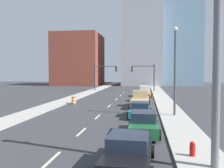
% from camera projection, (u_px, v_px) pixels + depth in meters
% --- Properties ---
extents(sidewalk_left, '(2.49, 102.87, 0.14)m').
position_uv_depth(sidewalk_left, '(95.00, 90.00, 55.93)').
color(sidewalk_left, '#ADA89E').
rests_on(sidewalk_left, ground).
extents(sidewalk_right, '(2.49, 102.87, 0.14)m').
position_uv_depth(sidewalk_right, '(157.00, 91.00, 54.09)').
color(sidewalk_right, '#ADA89E').
rests_on(sidewalk_right, ground).
extents(lane_stripe_at_8m, '(0.16, 2.40, 0.01)m').
position_uv_depth(lane_stripe_at_8m, '(51.00, 160.00, 11.59)').
color(lane_stripe_at_8m, beige).
rests_on(lane_stripe_at_8m, ground).
extents(lane_stripe_at_13m, '(0.16, 2.40, 0.01)m').
position_uv_depth(lane_stripe_at_13m, '(81.00, 132.00, 17.07)').
color(lane_stripe_at_13m, beige).
rests_on(lane_stripe_at_13m, ground).
extents(lane_stripe_at_19m, '(0.16, 2.40, 0.01)m').
position_uv_depth(lane_stripe_at_19m, '(98.00, 117.00, 22.86)').
color(lane_stripe_at_19m, beige).
rests_on(lane_stripe_at_19m, ground).
extents(lane_stripe_at_26m, '(0.16, 2.40, 0.01)m').
position_uv_depth(lane_stripe_at_26m, '(109.00, 106.00, 30.15)').
color(lane_stripe_at_26m, beige).
rests_on(lane_stripe_at_26m, ground).
extents(lane_stripe_at_34m, '(0.16, 2.40, 0.01)m').
position_uv_depth(lane_stripe_at_34m, '(116.00, 99.00, 37.46)').
color(lane_stripe_at_34m, beige).
rests_on(lane_stripe_at_34m, ground).
extents(lane_stripe_at_40m, '(0.16, 2.40, 0.01)m').
position_uv_depth(lane_stripe_at_40m, '(121.00, 95.00, 43.99)').
color(lane_stripe_at_40m, beige).
rests_on(lane_stripe_at_40m, ground).
extents(lane_stripe_at_47m, '(0.16, 2.40, 0.01)m').
position_uv_depth(lane_stripe_at_47m, '(124.00, 92.00, 50.33)').
color(lane_stripe_at_47m, beige).
rests_on(lane_stripe_at_47m, ground).
extents(building_brick_left, '(14.00, 16.00, 16.06)m').
position_uv_depth(building_brick_left, '(79.00, 60.00, 79.87)').
color(building_brick_left, brown).
rests_on(building_brick_left, ground).
extents(building_office_center, '(12.00, 20.00, 24.77)m').
position_uv_depth(building_office_center, '(142.00, 47.00, 80.95)').
color(building_office_center, '#A8A8AD').
rests_on(building_office_center, ground).
extents(building_glass_right, '(13.00, 20.00, 35.89)m').
position_uv_depth(building_glass_right, '(178.00, 31.00, 83.10)').
color(building_glass_right, '#7A9EB7').
rests_on(building_glass_right, ground).
extents(traffic_signal_left, '(5.00, 0.35, 5.78)m').
position_uv_depth(traffic_signal_left, '(102.00, 73.00, 54.24)').
color(traffic_signal_left, '#38383D').
rests_on(traffic_signal_left, ground).
extents(traffic_signal_right, '(5.00, 0.35, 5.78)m').
position_uv_depth(traffic_signal_right, '(147.00, 73.00, 52.94)').
color(traffic_signal_right, '#38383D').
rests_on(traffic_signal_right, ground).
extents(utility_pole_right_near, '(1.60, 0.32, 10.57)m').
position_uv_depth(utility_pole_right_near, '(217.00, 40.00, 10.11)').
color(utility_pole_right_near, slate).
rests_on(utility_pole_right_near, ground).
extents(traffic_barrel, '(0.56, 0.56, 0.95)m').
position_uv_depth(traffic_barrel, '(74.00, 100.00, 31.90)').
color(traffic_barrel, orange).
rests_on(traffic_barrel, ground).
extents(street_lamp, '(0.44, 0.44, 8.20)m').
position_uv_depth(street_lamp, '(175.00, 65.00, 22.70)').
color(street_lamp, '#4C4C51').
rests_on(street_lamp, ground).
extents(fire_hydrant, '(0.26, 0.26, 0.84)m').
position_uv_depth(fire_hydrant, '(192.00, 150.00, 11.74)').
color(fire_hydrant, red).
rests_on(fire_hydrant, ground).
extents(sedan_black, '(2.33, 4.50, 1.44)m').
position_uv_depth(sedan_black, '(128.00, 152.00, 10.70)').
color(sedan_black, black).
rests_on(sedan_black, ground).
extents(sedan_green, '(2.12, 4.61, 1.50)m').
position_uv_depth(sedan_green, '(143.00, 124.00, 16.44)').
color(sedan_green, '#1E6033').
rests_on(sedan_green, ground).
extents(sedan_teal, '(2.17, 4.55, 1.35)m').
position_uv_depth(sedan_teal, '(140.00, 110.00, 22.87)').
color(sedan_teal, '#196B75').
rests_on(sedan_teal, ground).
extents(pickup_truck_tan, '(2.34, 5.36, 1.90)m').
position_uv_depth(pickup_truck_tan, '(140.00, 100.00, 29.12)').
color(pickup_truck_tan, tan).
rests_on(pickup_truck_tan, ground).
extents(sedan_silver, '(2.17, 4.36, 1.35)m').
position_uv_depth(sedan_silver, '(141.00, 97.00, 35.33)').
color(sedan_silver, '#B2B2BC').
rests_on(sedan_silver, ground).
extents(box_truck_orange, '(2.37, 5.59, 1.82)m').
position_uv_depth(box_truck_orange, '(145.00, 91.00, 41.81)').
color(box_truck_orange, orange).
rests_on(box_truck_orange, ground).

